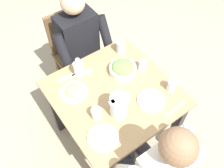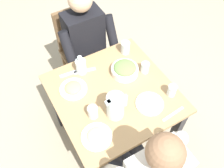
# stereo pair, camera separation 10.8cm
# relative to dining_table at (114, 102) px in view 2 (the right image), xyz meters

# --- Properties ---
(ground_plane) EXTENTS (8.00, 8.00, 0.00)m
(ground_plane) POSITION_rel_dining_table_xyz_m (0.00, 0.00, -0.59)
(ground_plane) COLOR tan
(dining_table) EXTENTS (0.85, 0.85, 0.72)m
(dining_table) POSITION_rel_dining_table_xyz_m (0.00, 0.00, 0.00)
(dining_table) COLOR tan
(dining_table) RESTS_ON ground_plane
(chair_far) EXTENTS (0.40, 0.40, 0.89)m
(chair_far) POSITION_rel_dining_table_xyz_m (0.08, 0.75, -0.09)
(chair_far) COLOR brown
(chair_far) RESTS_ON ground_plane
(diner_near) EXTENTS (0.48, 0.53, 1.18)m
(diner_near) POSITION_rel_dining_table_xyz_m (-0.10, -0.54, 0.06)
(diner_near) COLOR silver
(diner_near) RESTS_ON ground_plane
(diner_far) EXTENTS (0.48, 0.53, 1.18)m
(diner_far) POSITION_rel_dining_table_xyz_m (0.08, 0.54, 0.06)
(diner_far) COLOR black
(diner_far) RESTS_ON ground_plane
(water_pitcher) EXTENTS (0.16, 0.12, 0.19)m
(water_pitcher) POSITION_rel_dining_table_xyz_m (-0.08, -0.16, 0.22)
(water_pitcher) COLOR silver
(water_pitcher) RESTS_ON dining_table
(salad_bowl) EXTENTS (0.21, 0.21, 0.09)m
(salad_bowl) POSITION_rel_dining_table_xyz_m (0.17, 0.12, 0.17)
(salad_bowl) COLOR white
(salad_bowl) RESTS_ON dining_table
(plate_fries) EXTENTS (0.20, 0.20, 0.05)m
(plate_fries) POSITION_rel_dining_table_xyz_m (-0.24, 0.17, 0.14)
(plate_fries) COLOR white
(plate_fries) RESTS_ON dining_table
(plate_yoghurt) EXTENTS (0.20, 0.20, 0.05)m
(plate_yoghurt) POSITION_rel_dining_table_xyz_m (0.16, -0.22, 0.15)
(plate_yoghurt) COLOR white
(plate_yoghurt) RESTS_ON dining_table
(plate_beans) EXTENTS (0.20, 0.20, 0.04)m
(plate_beans) POSITION_rel_dining_table_xyz_m (-0.27, -0.25, 0.14)
(plate_beans) COLOR white
(plate_beans) RESTS_ON dining_table
(water_glass_by_pitcher) EXTENTS (0.06, 0.06, 0.09)m
(water_glass_by_pitcher) POSITION_rel_dining_table_xyz_m (0.35, -0.22, 0.17)
(water_glass_by_pitcher) COLOR silver
(water_glass_by_pitcher) RESTS_ON dining_table
(water_glass_near_right) EXTENTS (0.07, 0.07, 0.11)m
(water_glass_near_right) POSITION_rel_dining_table_xyz_m (0.29, 0.30, 0.18)
(water_glass_near_right) COLOR silver
(water_glass_near_right) RESTS_ON dining_table
(water_glass_far_right) EXTENTS (0.07, 0.07, 0.09)m
(water_glass_far_right) POSITION_rel_dining_table_xyz_m (-0.22, -0.10, 0.17)
(water_glass_far_right) COLOR silver
(water_glass_far_right) RESTS_ON dining_table
(water_glass_near_left) EXTENTS (0.06, 0.06, 0.09)m
(water_glass_near_left) POSITION_rel_dining_table_xyz_m (0.31, 0.05, 0.17)
(water_glass_near_left) COLOR silver
(water_glass_near_left) RESTS_ON dining_table
(oil_carafe) EXTENTS (0.08, 0.08, 0.16)m
(oil_carafe) POSITION_rel_dining_table_xyz_m (-0.12, 0.29, 0.18)
(oil_carafe) COLOR silver
(oil_carafe) RESTS_ON dining_table
(fork_near) EXTENTS (0.17, 0.06, 0.01)m
(fork_near) POSITION_rel_dining_table_xyz_m (-0.09, 0.29, 0.13)
(fork_near) COLOR silver
(fork_near) RESTS_ON dining_table
(knife_near) EXTENTS (0.19, 0.03, 0.01)m
(knife_near) POSITION_rel_dining_table_xyz_m (0.26, -0.36, 0.13)
(knife_near) COLOR silver
(knife_near) RESTS_ON dining_table
(fork_far) EXTENTS (0.17, 0.04, 0.01)m
(fork_far) POSITION_rel_dining_table_xyz_m (-0.20, 0.32, 0.13)
(fork_far) COLOR silver
(fork_far) RESTS_ON dining_table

